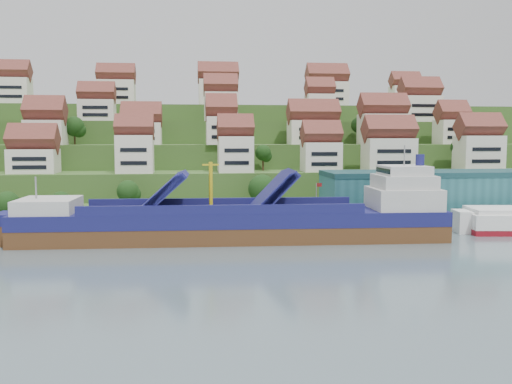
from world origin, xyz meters
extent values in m
plane|color=slate|center=(0.00, 0.00, 0.00)|extent=(300.00, 300.00, 0.00)
cube|color=gray|center=(20.00, 15.00, 1.10)|extent=(180.00, 14.00, 2.20)
cube|color=#2D4C1E|center=(0.00, 86.00, 2.00)|extent=(260.00, 128.00, 4.00)
cube|color=#2D4C1E|center=(0.00, 91.00, 5.50)|extent=(260.00, 118.00, 11.00)
cube|color=#2D4C1E|center=(0.00, 99.00, 9.00)|extent=(260.00, 102.00, 18.00)
cube|color=#2D4C1E|center=(0.00, 107.00, 12.50)|extent=(260.00, 86.00, 25.00)
cube|color=#2D4C1E|center=(0.00, 116.00, 15.50)|extent=(260.00, 68.00, 31.00)
cube|color=silver|center=(-48.74, 39.96, 14.05)|extent=(11.65, 8.57, 6.09)
cube|color=silver|center=(-23.13, 37.15, 15.82)|extent=(9.29, 7.03, 9.65)
cube|color=silver|center=(2.64, 37.32, 15.67)|extent=(8.93, 7.62, 9.33)
cube|color=silver|center=(25.63, 38.11, 14.86)|extent=(9.86, 7.73, 7.73)
cube|color=silver|center=(44.48, 38.39, 15.40)|extent=(13.21, 8.26, 8.80)
cube|color=silver|center=(70.48, 38.73, 15.76)|extent=(11.60, 8.31, 9.52)
cube|color=silver|center=(-48.76, 53.64, 21.38)|extent=(10.41, 8.98, 6.75)
cube|color=silver|center=(-22.70, 55.78, 21.11)|extent=(10.97, 7.90, 6.22)
cube|color=silver|center=(-0.19, 51.17, 21.92)|extent=(8.41, 8.56, 7.84)
cube|color=silver|center=(27.61, 56.95, 21.53)|extent=(14.54, 8.36, 7.06)
cube|color=silver|center=(48.04, 53.67, 22.46)|extent=(13.56, 8.18, 8.92)
cube|color=silver|center=(70.72, 56.18, 21.65)|extent=(8.90, 8.04, 7.31)
cube|color=silver|center=(-37.10, 69.27, 28.24)|extent=(10.64, 7.30, 6.48)
cube|color=silver|center=(0.83, 70.92, 29.58)|extent=(10.20, 7.79, 9.16)
cube|color=silver|center=(32.26, 68.65, 29.33)|extent=(8.65, 7.14, 8.67)
cube|color=silver|center=(66.85, 71.72, 29.29)|extent=(12.64, 8.47, 8.57)
cube|color=silver|center=(-67.10, 89.45, 35.33)|extent=(10.64, 8.03, 8.65)
cube|color=silver|center=(-33.37, 87.83, 35.09)|extent=(12.21, 7.51, 8.18)
cube|color=silver|center=(0.99, 87.77, 35.35)|extent=(13.28, 8.15, 8.69)
cube|color=silver|center=(39.26, 87.62, 35.15)|extent=(13.89, 8.73, 8.29)
cube|color=silver|center=(69.39, 91.39, 34.79)|extent=(10.33, 7.05, 7.59)
ellipsoid|color=#1B3F15|center=(8.20, 26.11, 7.67)|extent=(6.85, 6.85, 6.85)
ellipsoid|color=#1B3F15|center=(-23.95, 26.29, 7.33)|extent=(5.31, 5.31, 5.31)
ellipsoid|color=#1B3F15|center=(66.89, 43.11, 17.27)|extent=(4.81, 4.81, 4.81)
ellipsoid|color=#1B3F15|center=(10.75, 43.66, 15.92)|extent=(4.39, 4.39, 4.39)
ellipsoid|color=#1B3F15|center=(42.65, 59.83, 23.84)|extent=(4.94, 4.94, 4.94)
ellipsoid|color=#1B3F15|center=(-52.76, 59.38, 21.51)|extent=(5.04, 5.04, 5.04)
ellipsoid|color=#1B3F15|center=(-41.85, 57.97, 23.18)|extent=(5.70, 5.70, 5.70)
ellipsoid|color=#1B3F15|center=(35.76, 75.94, 29.43)|extent=(5.31, 5.31, 5.31)
ellipsoid|color=#1B3F15|center=(36.02, 73.97, 29.20)|extent=(5.16, 5.16, 5.16)
ellipsoid|color=#1B3F15|center=(-49.27, 19.00, 5.63)|extent=(5.39, 5.39, 5.39)
ellipsoid|color=#1B3F15|center=(-37.88, 19.00, 5.73)|extent=(4.83, 4.83, 4.83)
cube|color=#266268|center=(52.00, 17.00, 7.20)|extent=(60.00, 15.00, 10.00)
cylinder|color=gray|center=(18.00, 10.00, 6.20)|extent=(0.16, 0.16, 8.00)
cube|color=maroon|center=(18.60, 10.00, 9.80)|extent=(1.20, 0.05, 0.80)
cube|color=#55321A|center=(-1.14, -1.33, 1.00)|extent=(83.22, 15.91, 5.31)
cube|color=navy|center=(-1.14, -1.33, 4.56)|extent=(83.23, 16.04, 2.76)
cube|color=beige|center=(-36.15, 0.01, 7.22)|extent=(11.07, 12.50, 2.76)
cube|color=#262628|center=(-3.27, -1.25, 5.94)|extent=(53.45, 12.86, 0.32)
cube|color=navy|center=(-14.93, -0.80, 9.55)|extent=(8.40, 12.02, 7.34)
cube|color=navy|center=(6.28, -1.62, 9.55)|extent=(8.00, 12.00, 7.76)
cylinder|color=gold|center=(-5.39, -1.17, 10.61)|extent=(0.77, 0.77, 9.55)
cube|color=beige|center=(32.80, -2.64, 7.96)|extent=(13.19, 12.58, 4.25)
cube|color=beige|center=(32.80, -2.64, 11.36)|extent=(11.02, 11.23, 2.65)
cube|color=beige|center=(32.80, -2.64, 13.59)|extent=(8.85, 9.87, 1.91)
cylinder|color=navy|center=(35.98, -2.76, 15.60)|extent=(1.76, 1.76, 2.34)
camera|label=1|loc=(-9.83, -111.02, 20.20)|focal=40.00mm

